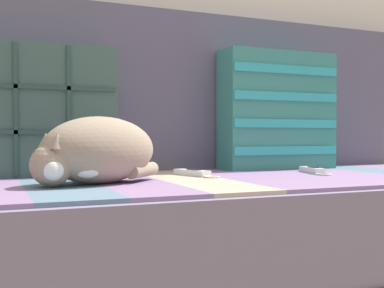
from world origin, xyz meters
name	(u,v)px	position (x,y,z in m)	size (l,w,h in m)	color
couch	(264,240)	(0.00, 0.12, 0.20)	(1.94, 0.86, 0.41)	#3D3838
sofa_backrest	(215,94)	(0.00, 0.48, 0.70)	(1.90, 0.14, 0.57)	#514C60
throw_pillow_quilted	(41,111)	(-0.66, 0.33, 0.61)	(0.45, 0.14, 0.40)	#38514C
throw_pillow_striped	(277,111)	(0.19, 0.33, 0.63)	(0.44, 0.14, 0.43)	#337A70
sleeping_cat	(95,152)	(-0.55, 0.03, 0.49)	(0.36, 0.29, 0.17)	gray
game_remote_near	(194,173)	(-0.23, 0.16, 0.42)	(0.09, 0.19, 0.02)	white
game_remote_far	(313,170)	(0.18, 0.11, 0.42)	(0.09, 0.19, 0.02)	white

